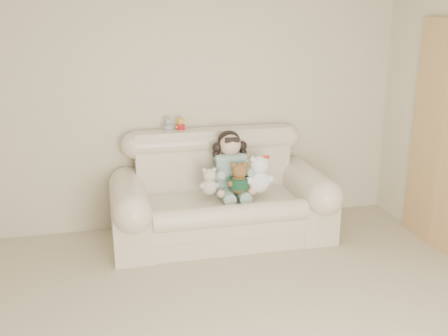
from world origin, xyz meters
TOP-DOWN VIEW (x-y plane):
  - wall_back at (0.00, 2.50)m, footprint 4.50×0.00m
  - sofa at (0.28, 2.00)m, footprint 2.10×0.95m
  - door_panel at (2.22, 1.40)m, footprint 0.06×0.90m
  - seated_child at (0.38, 2.08)m, footprint 0.39×0.48m
  - brown_teddy at (0.42, 1.87)m, footprint 0.25×0.21m
  - white_cat at (0.61, 1.86)m, footprint 0.28×0.22m
  - cream_teddy at (0.14, 1.90)m, footprint 0.24×0.21m
  - yellow_mini_bear at (-0.04, 2.39)m, footprint 0.12×0.10m
  - grey_mini_plush at (-0.16, 2.39)m, footprint 0.12×0.10m

SIDE VIEW (x-z plane):
  - sofa at x=0.28m, z-range 0.00..1.03m
  - cream_teddy at x=0.14m, z-range 0.50..0.80m
  - brown_teddy at x=0.42m, z-range 0.50..0.86m
  - white_cat at x=0.61m, z-range 0.50..0.93m
  - seated_child at x=0.38m, z-range 0.42..1.07m
  - door_panel at x=2.22m, z-range 0.00..2.10m
  - yellow_mini_bear at x=-0.04m, z-range 1.01..1.18m
  - grey_mini_plush at x=-0.16m, z-range 1.01..1.18m
  - wall_back at x=0.00m, z-range -0.95..3.55m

